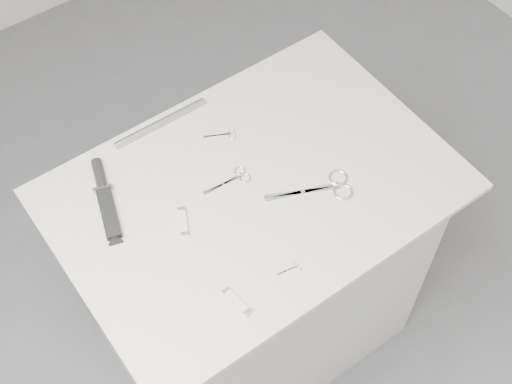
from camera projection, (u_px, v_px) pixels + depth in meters
ground at (255, 334)px, 2.57m from camera, size 4.00×4.00×0.01m
plinth at (254, 275)px, 2.19m from camera, size 0.90×0.60×0.90m
display_board at (254, 190)px, 1.82m from camera, size 1.00×0.70×0.02m
large_shears at (327, 187)px, 1.80m from camera, size 0.22×0.14×0.01m
embroidery_scissors_a at (234, 179)px, 1.82m from camera, size 0.13×0.06×0.00m
embroidery_scissors_b at (225, 135)px, 1.90m from camera, size 0.08×0.06×0.00m
tiny_scissors at (292, 268)px, 1.67m from camera, size 0.06×0.03×0.00m
sheathed_knife at (104, 195)px, 1.78m from camera, size 0.11×0.24×0.03m
pocket_knife_a at (183, 222)px, 1.74m from camera, size 0.05×0.08×0.01m
pocket_knife_b at (237, 302)px, 1.62m from camera, size 0.03×0.08×0.01m
metal_rail at (160, 123)px, 1.92m from camera, size 0.28×0.02×0.02m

